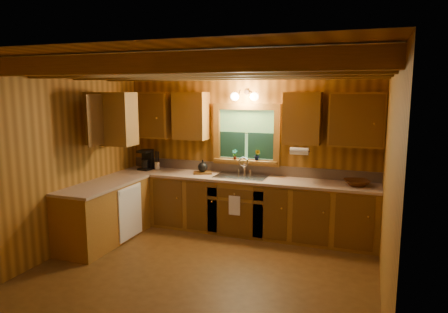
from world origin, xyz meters
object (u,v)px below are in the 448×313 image
object	(u,v)px
coffee_maker	(146,160)
cutting_board	(203,173)
wicker_basket	(357,183)
sink	(241,180)

from	to	relation	value
coffee_maker	cutting_board	xyz separation A→B (m)	(1.06, -0.00, -0.16)
cutting_board	wicker_basket	xyz separation A→B (m)	(2.42, -0.05, 0.03)
sink	coffee_maker	bearing A→B (deg)	178.85
sink	cutting_board	size ratio (longest dim) A/B	2.76
sink	cutting_board	world-z (taller)	sink
wicker_basket	sink	bearing A→B (deg)	179.30
coffee_maker	cutting_board	bearing A→B (deg)	4.29
coffee_maker	wicker_basket	size ratio (longest dim) A/B	0.98
wicker_basket	coffee_maker	bearing A→B (deg)	179.08
sink	coffee_maker	xyz separation A→B (m)	(-1.73, 0.03, 0.22)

